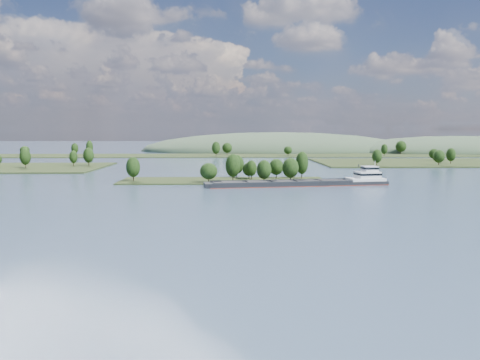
{
  "coord_description": "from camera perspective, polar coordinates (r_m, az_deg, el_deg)",
  "views": [
    {
      "loc": [
        2.67,
        -47.93,
        25.39
      ],
      "look_at": [
        7.03,
        130.0,
        6.0
      ],
      "focal_mm": 35.0,
      "sensor_mm": 36.0,
      "label": 1
    }
  ],
  "objects": [
    {
      "name": "tree_island",
      "position": [
        228.18,
        -0.54,
        0.83
      ],
      "size": [
        100.0,
        31.28,
        14.93
      ],
      "color": "black",
      "rests_on": "ground"
    },
    {
      "name": "ground",
      "position": [
        169.86,
        -2.29,
        -2.38
      ],
      "size": [
        1800.0,
        1800.0,
        0.0
      ],
      "primitive_type": "plane",
      "color": "#384C61",
      "rests_on": "ground"
    },
    {
      "name": "hill_east",
      "position": [
        578.89,
        25.03,
        3.12
      ],
      "size": [
        260.0,
        140.0,
        36.0
      ],
      "primitive_type": "ellipsoid",
      "color": "#354932",
      "rests_on": "ground"
    },
    {
      "name": "back_shoreline",
      "position": [
        448.52,
        -0.59,
        3.07
      ],
      "size": [
        900.0,
        60.0,
        15.42
      ],
      "color": "black",
      "rests_on": "ground"
    },
    {
      "name": "cargo_barge",
      "position": [
        214.99,
        8.55,
        -0.25
      ],
      "size": [
        84.79,
        22.36,
        11.39
      ],
      "color": "black",
      "rests_on": "ground"
    },
    {
      "name": "hill_west",
      "position": [
        551.51,
        4.58,
        3.56
      ],
      "size": [
        320.0,
        160.0,
        44.0
      ],
      "primitive_type": "ellipsoid",
      "color": "#354932",
      "rests_on": "ground"
    }
  ]
}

